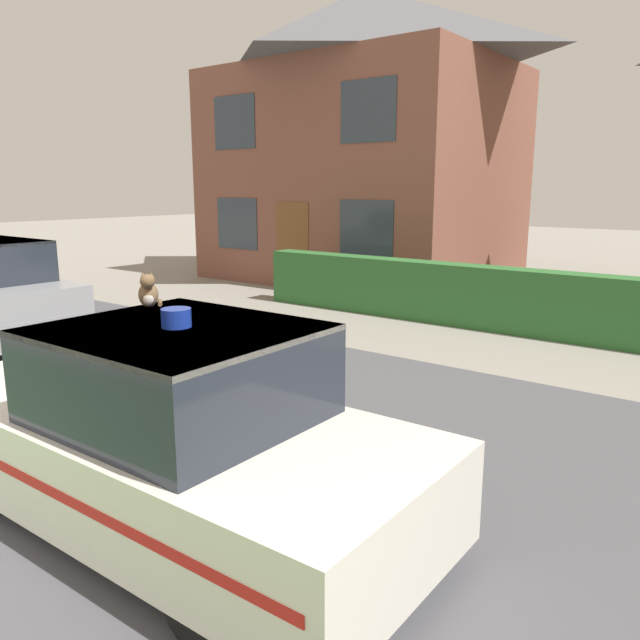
% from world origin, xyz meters
% --- Properties ---
extents(road_strip, '(28.00, 6.56, 0.01)m').
position_xyz_m(road_strip, '(0.00, 4.65, 0.01)').
color(road_strip, '#4C4C51').
rests_on(road_strip, ground).
extents(garden_hedge, '(10.81, 0.52, 1.10)m').
position_xyz_m(garden_hedge, '(1.30, 10.55, 0.55)').
color(garden_hedge, '#2D662D').
rests_on(garden_hedge, ground).
extents(police_car, '(4.38, 1.81, 1.63)m').
position_xyz_m(police_car, '(1.38, 2.94, 0.69)').
color(police_car, black).
rests_on(police_car, road_strip).
extents(cat, '(0.24, 0.28, 0.25)m').
position_xyz_m(cat, '(1.40, 2.86, 1.74)').
color(cat, brown).
rests_on(cat, police_car).
extents(house_left, '(7.59, 5.98, 7.42)m').
position_xyz_m(house_left, '(-4.71, 14.67, 3.78)').
color(house_left, brown).
rests_on(house_left, ground).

